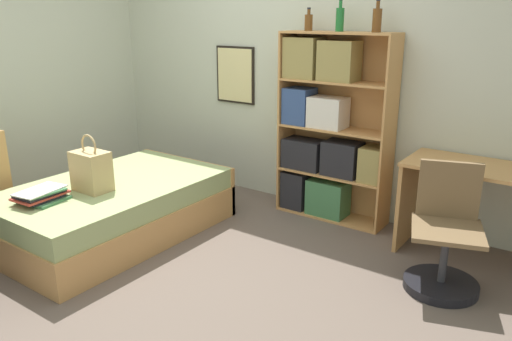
{
  "coord_description": "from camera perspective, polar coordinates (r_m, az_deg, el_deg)",
  "views": [
    {
      "loc": [
        2.51,
        -2.44,
        1.76
      ],
      "look_at": [
        0.64,
        0.18,
        0.75
      ],
      "focal_mm": 35.0,
      "sensor_mm": 36.0,
      "label": 1
    }
  ],
  "objects": [
    {
      "name": "bottle_brown",
      "position": [
        4.28,
        9.57,
        16.74
      ],
      "size": [
        0.07,
        0.07,
        0.26
      ],
      "color": "#1E6B2D",
      "rests_on": "bookcase"
    },
    {
      "name": "wall_back",
      "position": [
        4.78,
        3.58,
        11.87
      ],
      "size": [
        10.0,
        0.09,
        2.6
      ],
      "color": "beige",
      "rests_on": "ground_plane"
    },
    {
      "name": "wall_left",
      "position": [
        5.27,
        -27.26,
        10.54
      ],
      "size": [
        0.06,
        10.0,
        2.6
      ],
      "color": "beige",
      "rests_on": "ground_plane"
    },
    {
      "name": "book_stack_on_bed",
      "position": [
        3.98,
        -23.34,
        -2.63
      ],
      "size": [
        0.31,
        0.38,
        0.1
      ],
      "color": "#427A4C",
      "rests_on": "bed"
    },
    {
      "name": "ground_plane",
      "position": [
        3.92,
        -9.38,
        -9.51
      ],
      "size": [
        14.0,
        14.0,
        0.0
      ],
      "primitive_type": "plane",
      "color": "#66564C"
    },
    {
      "name": "bottle_clear",
      "position": [
        4.14,
        13.67,
        16.44
      ],
      "size": [
        0.07,
        0.07,
        0.25
      ],
      "color": "brown",
      "rests_on": "bookcase"
    },
    {
      "name": "bed",
      "position": [
        4.32,
        -15.83,
        -4.17
      ],
      "size": [
        1.14,
        1.83,
        0.45
      ],
      "color": "tan",
      "rests_on": "ground_plane"
    },
    {
      "name": "bottle_green",
      "position": [
        4.43,
        6.03,
        16.54
      ],
      "size": [
        0.07,
        0.07,
        0.19
      ],
      "color": "brown",
      "rests_on": "bookcase"
    },
    {
      "name": "bookcase",
      "position": [
        4.42,
        7.91,
        4.39
      ],
      "size": [
        0.99,
        0.3,
        1.62
      ],
      "color": "tan",
      "rests_on": "ground_plane"
    },
    {
      "name": "handbag",
      "position": [
        4.06,
        -18.31,
        -0.0
      ],
      "size": [
        0.29,
        0.2,
        0.45
      ],
      "color": "tan",
      "rests_on": "bed"
    },
    {
      "name": "desk_chair",
      "position": [
        3.58,
        20.69,
        -8.57
      ],
      "size": [
        0.56,
        0.56,
        0.83
      ],
      "color": "black",
      "rests_on": "ground_plane"
    },
    {
      "name": "desk",
      "position": [
        3.95,
        25.66,
        -2.77
      ],
      "size": [
        1.27,
        0.55,
        0.72
      ],
      "color": "tan",
      "rests_on": "ground_plane"
    }
  ]
}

